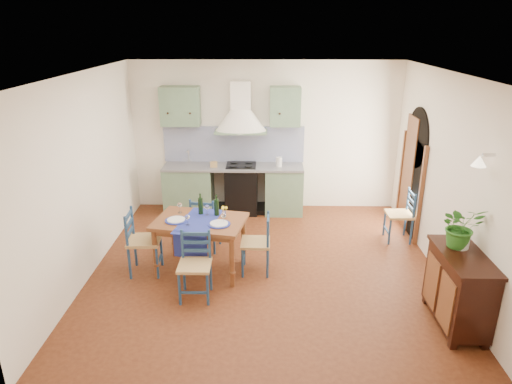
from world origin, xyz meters
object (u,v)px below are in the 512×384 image
chair_near (195,265)px  potted_plant (461,226)px  dining_table (200,226)px  sideboard (459,287)px

chair_near → potted_plant: 3.27m
dining_table → potted_plant: (3.18, -1.03, 0.49)m
dining_table → chair_near: 0.72m
chair_near → potted_plant: size_ratio=1.72×
chair_near → sideboard: sideboard is taller
dining_table → chair_near: (0.01, -0.68, -0.24)m
chair_near → potted_plant: potted_plant is taller
chair_near → sideboard: bearing=-9.7°
chair_near → potted_plant: bearing=-6.2°
sideboard → potted_plant: size_ratio=2.02×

